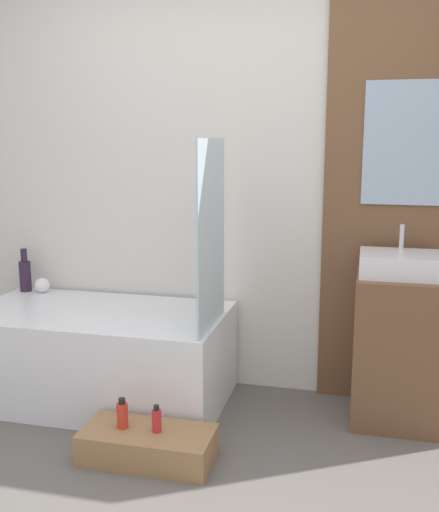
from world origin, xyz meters
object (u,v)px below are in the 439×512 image
at_px(wooden_step_bench, 148,445).
at_px(vase_tall_dark, 25,274).
at_px(bottle_soap_secondary, 157,420).
at_px(vase_round_light, 42,285).
at_px(bottle_soap_primary, 122,414).
at_px(sink, 401,264).
at_px(bathtub, 100,355).

relative_size(wooden_step_bench, vase_tall_dark, 2.27).
bearing_deg(bottle_soap_secondary, wooden_step_bench, 180.00).
bearing_deg(vase_round_light, bottle_soap_primary, -43.87).
distance_m(wooden_step_bench, sink, 1.58).
bearing_deg(wooden_step_bench, sink, 31.94).
bearing_deg(sink, bottle_soap_secondary, -146.97).
xyz_separation_m(sink, bottle_soap_secondary, (-1.11, -0.72, -0.66)).
height_order(vase_tall_dark, bottle_soap_secondary, vase_tall_dark).
xyz_separation_m(wooden_step_bench, sink, (1.16, 0.72, 0.80)).
distance_m(vase_tall_dark, bottle_soap_secondary, 1.57).
xyz_separation_m(sink, bottle_soap_primary, (-1.29, -0.72, -0.66)).
relative_size(bathtub, wooden_step_bench, 2.32).
height_order(bathtub, vase_tall_dark, vase_tall_dark).
height_order(bathtub, bottle_soap_secondary, bathtub).
bearing_deg(bottle_soap_primary, bathtub, 123.64).
bearing_deg(bathtub, sink, 5.02).
xyz_separation_m(bathtub, bottle_soap_secondary, (0.56, -0.58, -0.06)).
bearing_deg(sink, vase_tall_dark, 176.01).
xyz_separation_m(wooden_step_bench, bottle_soap_secondary, (0.05, 0.00, 0.13)).
distance_m(vase_tall_dark, vase_round_light, 0.14).
relative_size(bathtub, vase_tall_dark, 5.28).
bearing_deg(bottle_soap_secondary, vase_tall_dark, 143.77).
xyz_separation_m(vase_tall_dark, vase_round_light, (0.12, -0.01, -0.07)).
distance_m(wooden_step_bench, vase_round_light, 1.45).
distance_m(sink, bottle_soap_primary, 1.62).
distance_m(sink, vase_round_light, 2.22).
bearing_deg(sink, bathtub, -174.98).
bearing_deg(bathtub, vase_tall_dark, 154.62).
bearing_deg(vase_round_light, vase_tall_dark, 174.92).
bearing_deg(sink, vase_round_light, 176.08).
bearing_deg(wooden_step_bench, bottle_soap_primary, 180.00).
height_order(bottle_soap_primary, bottle_soap_secondary, bottle_soap_primary).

